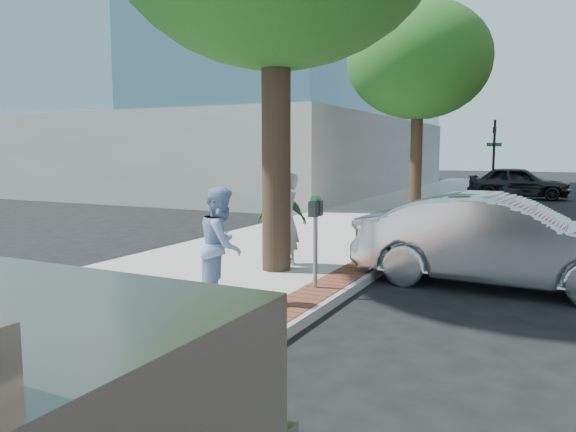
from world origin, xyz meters
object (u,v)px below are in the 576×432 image
Objects in this scene: person_officer at (222,245)px; person_green at (282,221)px; parking_meter at (316,222)px; bg_car at (518,182)px; person_gray at (287,220)px; sedan_silver at (501,241)px.

person_officer is 1.00× the size of person_green.
bg_car is at bearing 85.99° from parking_meter.
person_gray reaches higher than parking_meter.
person_gray is (-1.13, 1.26, -0.17)m from parking_meter.
person_officer reaches higher than sedan_silver.
parking_meter is 1.70m from person_gray.
bg_car is (2.61, 19.83, -0.25)m from person_gray.
person_officer is (0.25, -2.59, -0.05)m from person_gray.
person_gray is 3.77m from sedan_silver.
bg_car is at bearing 168.06° from person_gray.
parking_meter is 3.27m from sedan_silver.
person_officer is 2.84m from person_green.
person_green is 3.94m from sedan_silver.
sedan_silver is at bearing 38.03° from parking_meter.
parking_meter is 0.32× the size of bg_car.
person_officer is at bearing 172.27° from bg_car.
person_green is at bearing -138.44° from person_gray.
sedan_silver is at bearing 96.87° from person_gray.
parking_meter is at bearing 130.57° from sedan_silver.
parking_meter is 0.88× the size of person_green.
person_officer is at bearing -123.63° from parking_meter.
person_gray is 0.37× the size of sedan_silver.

